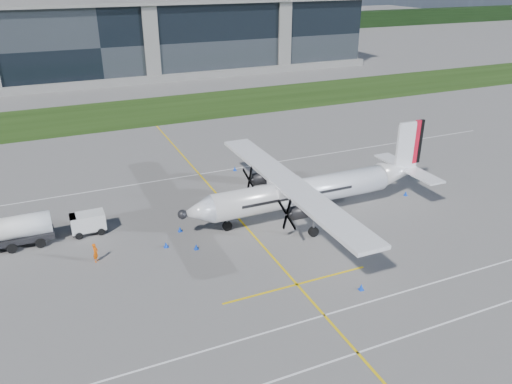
# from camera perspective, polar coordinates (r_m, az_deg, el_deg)

# --- Properties ---
(ground) EXTENTS (400.00, 400.00, 0.00)m
(ground) POSITION_cam_1_polar(r_m,az_deg,el_deg) (77.71, -13.63, 7.28)
(ground) COLOR #5C5957
(ground) RESTS_ON ground
(grass_strip) EXTENTS (400.00, 18.00, 0.04)m
(grass_strip) POSITION_cam_1_polar(r_m,az_deg,el_deg) (85.31, -14.69, 8.69)
(grass_strip) COLOR #1C330E
(grass_strip) RESTS_ON ground
(terminal_building) EXTENTS (120.00, 20.00, 15.00)m
(terminal_building) POSITION_cam_1_polar(r_m,az_deg,el_deg) (115.10, -18.04, 16.02)
(terminal_building) COLOR black
(terminal_building) RESTS_ON ground
(tree_line) EXTENTS (400.00, 6.00, 6.00)m
(tree_line) POSITION_cam_1_polar(r_m,az_deg,el_deg) (174.99, -20.39, 16.70)
(tree_line) COLOR black
(tree_line) RESTS_ON ground
(yellow_taxiway_centerline) EXTENTS (0.20, 70.00, 0.01)m
(yellow_taxiway_centerline) POSITION_cam_1_polar(r_m,az_deg,el_deg) (51.10, -3.75, -1.07)
(yellow_taxiway_centerline) COLOR yellow
(yellow_taxiway_centerline) RESTS_ON ground
(white_lane_line) EXTENTS (90.00, 0.15, 0.01)m
(white_lane_line) POSITION_cam_1_polar(r_m,az_deg,el_deg) (31.85, 6.81, -19.25)
(white_lane_line) COLOR white
(white_lane_line) RESTS_ON ground
(turboprop_aircraft) EXTENTS (25.57, 26.51, 7.95)m
(turboprop_aircraft) POSITION_cam_1_polar(r_m,az_deg,el_deg) (47.16, 6.33, 1.87)
(turboprop_aircraft) COLOR white
(turboprop_aircraft) RESTS_ON ground
(fuel_tanker_truck) EXTENTS (7.41, 2.41, 2.78)m
(fuel_tanker_truck) POSITION_cam_1_polar(r_m,az_deg,el_deg) (47.17, -27.07, -4.31)
(fuel_tanker_truck) COLOR silver
(fuel_tanker_truck) RESTS_ON ground
(baggage_tug) EXTENTS (3.16, 1.89, 1.89)m
(baggage_tug) POSITION_cam_1_polar(r_m,az_deg,el_deg) (47.14, -18.63, -3.42)
(baggage_tug) COLOR silver
(baggage_tug) RESTS_ON ground
(ground_crew_person) EXTENTS (0.84, 0.93, 1.87)m
(ground_crew_person) POSITION_cam_1_polar(r_m,az_deg,el_deg) (42.55, -17.89, -6.47)
(ground_crew_person) COLOR #F25907
(ground_crew_person) RESTS_ON ground
(safety_cone_portwing) EXTENTS (0.36, 0.36, 0.50)m
(safety_cone_portwing) POSITION_cam_1_polar(r_m,az_deg,el_deg) (38.39, 11.94, -10.57)
(safety_cone_portwing) COLOR #0B3CC8
(safety_cone_portwing) RESTS_ON ground
(safety_cone_fwd) EXTENTS (0.36, 0.36, 0.50)m
(safety_cone_fwd) POSITION_cam_1_polar(r_m,az_deg,el_deg) (43.48, -10.26, -5.94)
(safety_cone_fwd) COLOR #0B3CC8
(safety_cone_fwd) RESTS_ON ground
(safety_cone_tail) EXTENTS (0.36, 0.36, 0.50)m
(safety_cone_tail) POSITION_cam_1_polar(r_m,az_deg,el_deg) (54.51, 16.74, -0.14)
(safety_cone_tail) COLOR #0B3CC8
(safety_cone_tail) RESTS_ON ground
(safety_cone_nose_stbd) EXTENTS (0.36, 0.36, 0.50)m
(safety_cone_nose_stbd) POSITION_cam_1_polar(r_m,az_deg,el_deg) (45.74, -8.68, -4.20)
(safety_cone_nose_stbd) COLOR #0B3CC8
(safety_cone_nose_stbd) RESTS_ON ground
(safety_cone_stbdwing) EXTENTS (0.36, 0.36, 0.50)m
(safety_cone_stbdwing) POSITION_cam_1_polar(r_m,az_deg,el_deg) (58.74, -2.44, 2.70)
(safety_cone_stbdwing) COLOR #0B3CC8
(safety_cone_stbdwing) RESTS_ON ground
(safety_cone_nose_port) EXTENTS (0.36, 0.36, 0.50)m
(safety_cone_nose_port) POSITION_cam_1_polar(r_m,az_deg,el_deg) (42.80, -6.84, -6.22)
(safety_cone_nose_port) COLOR #0B3CC8
(safety_cone_nose_port) RESTS_ON ground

